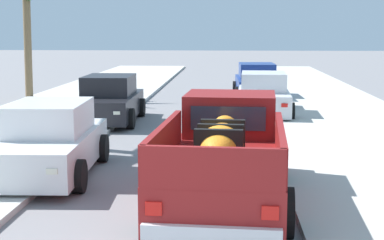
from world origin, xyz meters
TOP-DOWN VIEW (x-y plane):
  - sidewalk_left at (-4.95, 12.00)m, footprint 5.29×60.00m
  - sidewalk_right at (4.95, 12.00)m, footprint 5.29×60.00m
  - curb_left at (-3.70, 12.00)m, footprint 0.16×60.00m
  - curb_right at (3.70, 12.00)m, footprint 0.16×60.00m
  - pickup_truck at (1.15, 4.92)m, footprint 2.43×5.31m
  - car_left_near at (-2.73, 13.91)m, footprint 2.09×4.29m
  - car_right_near at (2.45, 21.10)m, footprint 2.12×4.30m
  - car_left_mid at (2.42, 15.69)m, footprint 2.14×4.31m
  - car_right_mid at (-2.54, 6.76)m, footprint 2.16×4.32m

SIDE VIEW (x-z plane):
  - curb_left at x=-3.70m, z-range 0.00..0.10m
  - curb_right at x=3.70m, z-range 0.00..0.10m
  - sidewalk_left at x=-4.95m, z-range 0.00..0.12m
  - sidewalk_right at x=4.95m, z-range 0.00..0.12m
  - car_left_near at x=-2.73m, z-range -0.06..1.48m
  - car_right_near at x=2.45m, z-range -0.06..1.48m
  - car_left_mid at x=2.42m, z-range -0.06..1.48m
  - car_right_mid at x=-2.54m, z-range -0.06..1.48m
  - pickup_truck at x=1.15m, z-range -0.09..1.71m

